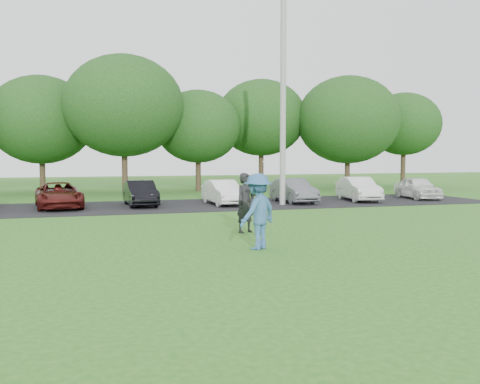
% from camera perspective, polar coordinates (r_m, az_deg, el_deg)
% --- Properties ---
extents(ground, '(100.00, 100.00, 0.00)m').
position_cam_1_polar(ground, '(13.55, 4.36, -6.48)').
color(ground, '#23651D').
rests_on(ground, ground).
extents(parking_lot, '(32.00, 6.50, 0.03)m').
position_cam_1_polar(parking_lot, '(25.98, -6.14, -1.43)').
color(parking_lot, black).
rests_on(parking_lot, ground).
extents(utility_pole, '(0.28, 0.28, 10.58)m').
position_cam_1_polar(utility_pole, '(26.24, 4.61, 10.17)').
color(utility_pole, gray).
rests_on(utility_pole, ground).
extents(frisbee_player, '(1.47, 1.32, 2.30)m').
position_cam_1_polar(frisbee_player, '(13.90, 1.91, -2.08)').
color(frisbee_player, '#335E8F').
rests_on(frisbee_player, ground).
extents(camera_bystander, '(0.81, 0.67, 1.89)m').
position_cam_1_polar(camera_bystander, '(16.85, 0.62, -1.16)').
color(camera_bystander, black).
rests_on(camera_bystander, ground).
extents(parked_cars, '(28.30, 4.80, 1.26)m').
position_cam_1_polar(parked_cars, '(25.77, -7.85, -0.12)').
color(parked_cars, '#53565B').
rests_on(parked_cars, parking_lot).
extents(tree_row, '(42.39, 9.85, 8.64)m').
position_cam_1_polar(tree_row, '(35.82, -6.77, 7.89)').
color(tree_row, '#38281C').
rests_on(tree_row, ground).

